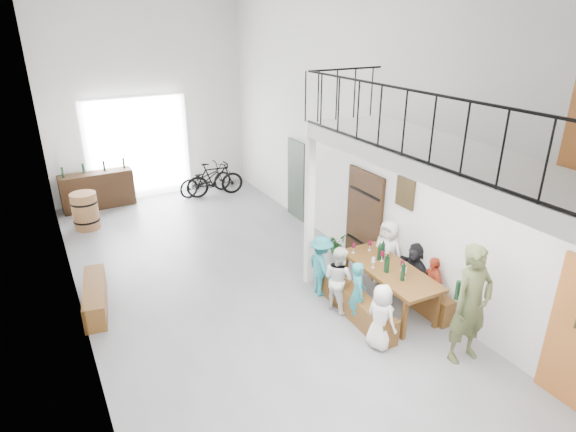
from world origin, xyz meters
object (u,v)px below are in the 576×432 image
host_standing (471,304)px  bicycle_near (205,179)px  side_bench (95,297)px  serving_counter (98,190)px  bench_inner (356,305)px  tasting_table (390,272)px  oak_barrel (85,211)px

host_standing → bicycle_near: host_standing is taller
side_bench → serving_counter: 5.16m
serving_counter → side_bench: bearing=-101.5°
bench_inner → serving_counter: bearing=114.7°
tasting_table → bench_inner: size_ratio=1.01×
tasting_table → side_bench: 5.21m
bench_inner → side_bench: (-3.90, 2.43, -0.00)m
tasting_table → bicycle_near: bicycle_near is taller
host_standing → bench_inner: bearing=118.7°
oak_barrel → bench_inner: bearing=-60.2°
tasting_table → host_standing: 1.65m
tasting_table → bicycle_near: size_ratio=1.20×
tasting_table → bicycle_near: (-0.82, 7.16, -0.27)m
oak_barrel → serving_counter: serving_counter is taller
tasting_table → oak_barrel: size_ratio=2.21×
serving_counter → host_standing: host_standing is taller
bench_inner → tasting_table: bearing=-1.1°
side_bench → oak_barrel: (0.36, 3.75, 0.23)m
oak_barrel → bicycle_near: oak_barrel is taller
side_bench → bench_inner: bearing=-31.9°
bench_inner → bicycle_near: (-0.15, 7.12, 0.21)m
side_bench → host_standing: 6.28m
host_standing → bicycle_near: bearing=99.2°
bench_inner → host_standing: bearing=-61.7°
bench_inner → host_standing: 1.99m
side_bench → serving_counter: (0.85, 5.09, 0.26)m
side_bench → tasting_table: bearing=-28.5°
tasting_table → bench_inner: 0.82m
bench_inner → bicycle_near: bicycle_near is taller
side_bench → serving_counter: size_ratio=0.87×
serving_counter → bicycle_near: serving_counter is taller
bench_inner → oak_barrel: (-3.54, 6.18, 0.23)m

